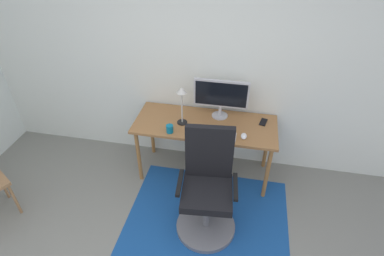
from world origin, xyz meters
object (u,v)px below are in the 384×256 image
keyboard (215,135)px  computer_mouse (244,136)px  desk (205,129)px  monitor (221,95)px  desk_lamp (182,99)px  coffee_cup (170,129)px  office_chair (207,194)px  cell_phone (263,122)px

keyboard → computer_mouse: bearing=5.4°
desk → computer_mouse: computer_mouse is taller
desk → monitor: size_ratio=2.61×
monitor → desk_lamp: 0.44m
keyboard → coffee_cup: coffee_cup is taller
computer_mouse → coffee_cup: bearing=-175.8°
desk_lamp → monitor: bearing=28.6°
computer_mouse → coffee_cup: (-0.77, -0.06, 0.03)m
monitor → desk_lamp: (-0.39, -0.21, 0.03)m
monitor → desk_lamp: monitor is taller
keyboard → office_chair: bearing=-89.3°
desk_lamp → keyboard: bearing=-22.6°
cell_phone → desk_lamp: desk_lamp is taller
keyboard → desk_lamp: desk_lamp is taller
monitor → keyboard: bearing=-90.3°
office_chair → cell_phone: bearing=55.8°
cell_phone → office_chair: size_ratio=0.12×
desk → cell_phone: (0.63, 0.14, 0.08)m
monitor → computer_mouse: bearing=-50.0°
cell_phone → desk: bearing=-154.2°
cell_phone → office_chair: 1.05m
cell_phone → office_chair: (-0.48, -0.88, -0.30)m
desk → computer_mouse: bearing=-22.1°
computer_mouse → desk_lamp: 0.75m
keyboard → computer_mouse: (0.29, 0.03, 0.01)m
monitor → cell_phone: size_ratio=4.28×
monitor → desk_lamp: size_ratio=1.37×
keyboard → cell_phone: bearing=34.8°
computer_mouse → office_chair: size_ratio=0.09×
desk → office_chair: (0.14, -0.74, -0.22)m
monitor → coffee_cup: bearing=-140.1°
keyboard → computer_mouse: size_ratio=4.13×
desk → computer_mouse: 0.47m
computer_mouse → office_chair: bearing=-116.6°
coffee_cup → monitor: bearing=39.9°
keyboard → office_chair: (0.01, -0.54, -0.30)m
coffee_cup → cell_phone: 1.04m
coffee_cup → desk_lamp: desk_lamp is taller
cell_phone → office_chair: office_chair is taller
desk_lamp → office_chair: bearing=-60.7°
computer_mouse → monitor: bearing=130.0°
coffee_cup → cell_phone: (0.97, 0.37, -0.04)m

